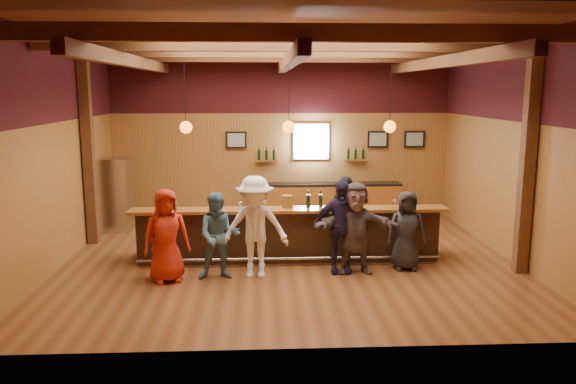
# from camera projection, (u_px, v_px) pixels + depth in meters

# --- Properties ---
(room) EXTENTS (9.04, 9.00, 4.52)m
(room) POSITION_uv_depth(u_px,v_px,m) (289.00, 100.00, 10.94)
(room) COLOR brown
(room) RESTS_ON ground
(bar_counter) EXTENTS (6.30, 1.07, 1.11)m
(bar_counter) POSITION_uv_depth(u_px,v_px,m) (289.00, 233.00, 11.52)
(bar_counter) COLOR black
(bar_counter) RESTS_ON ground
(back_bar_cabinet) EXTENTS (4.00, 0.52, 0.95)m
(back_bar_cabinet) POSITION_uv_depth(u_px,v_px,m) (326.00, 201.00, 15.09)
(back_bar_cabinet) COLOR brown
(back_bar_cabinet) RESTS_ON ground
(window) EXTENTS (0.95, 0.09, 0.95)m
(window) POSITION_uv_depth(u_px,v_px,m) (311.00, 141.00, 15.01)
(window) COLOR silver
(window) RESTS_ON room
(framed_pictures) EXTENTS (5.35, 0.05, 0.45)m
(framed_pictures) POSITION_uv_depth(u_px,v_px,m) (343.00, 139.00, 15.04)
(framed_pictures) COLOR black
(framed_pictures) RESTS_ON room
(wine_shelves) EXTENTS (3.00, 0.18, 0.30)m
(wine_shelves) POSITION_uv_depth(u_px,v_px,m) (311.00, 158.00, 15.02)
(wine_shelves) COLOR brown
(wine_shelves) RESTS_ON room
(pendant_lights) EXTENTS (4.24, 0.24, 1.37)m
(pendant_lights) POSITION_uv_depth(u_px,v_px,m) (289.00, 127.00, 10.98)
(pendant_lights) COLOR black
(pendant_lights) RESTS_ON room
(stainless_fridge) EXTENTS (0.70, 0.70, 1.80)m
(stainless_fridge) POSITION_uv_depth(u_px,v_px,m) (116.00, 195.00, 13.66)
(stainless_fridge) COLOR silver
(stainless_fridge) RESTS_ON ground
(customer_orange) EXTENTS (0.95, 0.76, 1.70)m
(customer_orange) POSITION_uv_depth(u_px,v_px,m) (166.00, 236.00, 10.04)
(customer_orange) COLOR red
(customer_orange) RESTS_ON ground
(customer_redvest) EXTENTS (0.68, 0.59, 1.56)m
(customer_redvest) POSITION_uv_depth(u_px,v_px,m) (163.00, 237.00, 10.23)
(customer_redvest) COLOR maroon
(customer_redvest) RESTS_ON ground
(customer_denim) EXTENTS (0.81, 0.65, 1.61)m
(customer_denim) POSITION_uv_depth(u_px,v_px,m) (219.00, 236.00, 10.19)
(customer_denim) COLOR teal
(customer_denim) RESTS_ON ground
(customer_white) EXTENTS (1.26, 0.77, 1.89)m
(customer_white) POSITION_uv_depth(u_px,v_px,m) (255.00, 227.00, 10.29)
(customer_white) COLOR white
(customer_white) RESTS_ON ground
(customer_navy) EXTENTS (1.06, 0.47, 1.77)m
(customer_navy) POSITION_uv_depth(u_px,v_px,m) (341.00, 227.00, 10.54)
(customer_navy) COLOR #211C38
(customer_navy) RESTS_ON ground
(customer_brown) EXTENTS (1.62, 0.52, 1.74)m
(customer_brown) POSITION_uv_depth(u_px,v_px,m) (356.00, 228.00, 10.51)
(customer_brown) COLOR #5F4E4C
(customer_brown) RESTS_ON ground
(customer_dark) EXTENTS (0.78, 0.53, 1.53)m
(customer_dark) POSITION_uv_depth(u_px,v_px,m) (406.00, 230.00, 10.75)
(customer_dark) COLOR #28272A
(customer_dark) RESTS_ON ground
(bartender) EXTENTS (0.63, 0.48, 1.54)m
(bartender) POSITION_uv_depth(u_px,v_px,m) (344.00, 210.00, 12.53)
(bartender) COLOR black
(bartender) RESTS_ON ground
(ice_bucket) EXTENTS (0.22, 0.22, 0.24)m
(ice_bucket) POSITION_uv_depth(u_px,v_px,m) (287.00, 201.00, 11.16)
(ice_bucket) COLOR brown
(ice_bucket) RESTS_ON bar_counter
(bottle_a) EXTENTS (0.08, 0.08, 0.35)m
(bottle_a) POSITION_uv_depth(u_px,v_px,m) (308.00, 201.00, 11.14)
(bottle_a) COLOR black
(bottle_a) RESTS_ON bar_counter
(bottle_b) EXTENTS (0.07, 0.07, 0.33)m
(bottle_b) POSITION_uv_depth(u_px,v_px,m) (321.00, 200.00, 11.23)
(bottle_b) COLOR black
(bottle_b) RESTS_ON bar_counter
(glass_a) EXTENTS (0.08, 0.08, 0.17)m
(glass_a) POSITION_uv_depth(u_px,v_px,m) (164.00, 204.00, 10.94)
(glass_a) COLOR silver
(glass_a) RESTS_ON bar_counter
(glass_b) EXTENTS (0.07, 0.07, 0.16)m
(glass_b) POSITION_uv_depth(u_px,v_px,m) (176.00, 204.00, 10.95)
(glass_b) COLOR silver
(glass_b) RESTS_ON bar_counter
(glass_c) EXTENTS (0.07, 0.07, 0.16)m
(glass_c) POSITION_uv_depth(u_px,v_px,m) (212.00, 202.00, 11.08)
(glass_c) COLOR silver
(glass_c) RESTS_ON bar_counter
(glass_d) EXTENTS (0.07, 0.07, 0.16)m
(glass_d) POSITION_uv_depth(u_px,v_px,m) (241.00, 204.00, 10.98)
(glass_d) COLOR silver
(glass_d) RESTS_ON bar_counter
(glass_e) EXTENTS (0.09, 0.09, 0.20)m
(glass_e) POSITION_uv_depth(u_px,v_px,m) (265.00, 202.00, 11.01)
(glass_e) COLOR silver
(glass_e) RESTS_ON bar_counter
(glass_f) EXTENTS (0.07, 0.07, 0.17)m
(glass_f) POSITION_uv_depth(u_px,v_px,m) (337.00, 203.00, 11.02)
(glass_f) COLOR silver
(glass_f) RESTS_ON bar_counter
(glass_g) EXTENTS (0.08, 0.08, 0.18)m
(glass_g) POSITION_uv_depth(u_px,v_px,m) (358.00, 201.00, 11.15)
(glass_g) COLOR silver
(glass_g) RESTS_ON bar_counter
(glass_h) EXTENTS (0.08, 0.08, 0.18)m
(glass_h) POSITION_uv_depth(u_px,v_px,m) (394.00, 202.00, 11.09)
(glass_h) COLOR silver
(glass_h) RESTS_ON bar_counter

